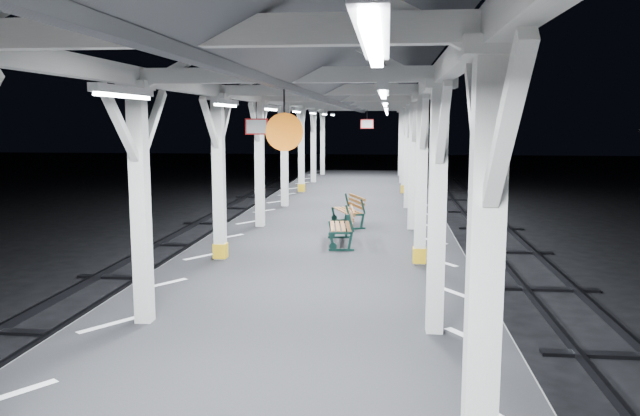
# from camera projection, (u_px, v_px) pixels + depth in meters

# --- Properties ---
(ground) EXTENTS (120.00, 120.00, 0.00)m
(ground) POSITION_uv_depth(u_px,v_px,m) (305.00, 345.00, 10.63)
(ground) COLOR black
(ground) RESTS_ON ground
(platform) EXTENTS (6.00, 50.00, 1.00)m
(platform) POSITION_uv_depth(u_px,v_px,m) (305.00, 317.00, 10.57)
(platform) COLOR black
(platform) RESTS_ON ground
(hazard_stripes_left) EXTENTS (1.00, 48.00, 0.01)m
(hazard_stripes_left) POSITION_uv_depth(u_px,v_px,m) (165.00, 284.00, 10.76)
(hazard_stripes_left) COLOR silver
(hazard_stripes_left) RESTS_ON platform
(hazard_stripes_right) EXTENTS (1.00, 48.00, 0.01)m
(hazard_stripes_right) POSITION_uv_depth(u_px,v_px,m) (453.00, 292.00, 10.23)
(hazard_stripes_right) COLOR silver
(hazard_stripes_right) RESTS_ON platform
(track_left) EXTENTS (2.20, 60.00, 0.16)m
(track_left) POSITION_uv_depth(u_px,v_px,m) (29.00, 330.00, 11.16)
(track_left) COLOR #2D2D33
(track_left) RESTS_ON ground
(track_right) EXTENTS (2.20, 60.00, 0.16)m
(track_right) POSITION_uv_depth(u_px,v_px,m) (611.00, 352.00, 10.09)
(track_right) COLOR #2D2D33
(track_right) RESTS_ON ground
(canopy) EXTENTS (5.40, 49.00, 4.65)m
(canopy) POSITION_uv_depth(u_px,v_px,m) (304.00, 72.00, 9.98)
(canopy) COLOR silver
(canopy) RESTS_ON platform
(bench_mid) EXTENTS (0.73, 1.58, 0.83)m
(bench_mid) POSITION_uv_depth(u_px,v_px,m) (344.00, 225.00, 14.12)
(bench_mid) COLOR black
(bench_mid) RESTS_ON platform
(bench_far) EXTENTS (1.01, 1.56, 0.79)m
(bench_far) POSITION_uv_depth(u_px,v_px,m) (351.00, 209.00, 16.76)
(bench_far) COLOR black
(bench_far) RESTS_ON platform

